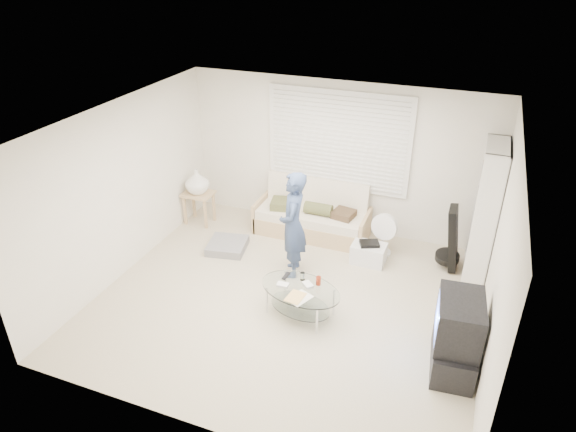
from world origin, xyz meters
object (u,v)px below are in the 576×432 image
at_px(futon_sofa, 312,217).
at_px(coffee_table, 300,293).
at_px(tv_unit, 456,336).
at_px(bookshelf, 485,211).

bearing_deg(futon_sofa, coffee_table, -75.51).
xyz_separation_m(futon_sofa, coffee_table, (0.53, -2.07, 0.03)).
height_order(tv_unit, coffee_table, tv_unit).
bearing_deg(bookshelf, tv_unit, -93.34).
height_order(futon_sofa, coffee_table, futon_sofa).
relative_size(tv_unit, coffee_table, 0.77).
bearing_deg(tv_unit, bookshelf, 86.66).
relative_size(futon_sofa, tv_unit, 1.98).
height_order(bookshelf, tv_unit, bookshelf).
bearing_deg(coffee_table, bookshelf, 42.13).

